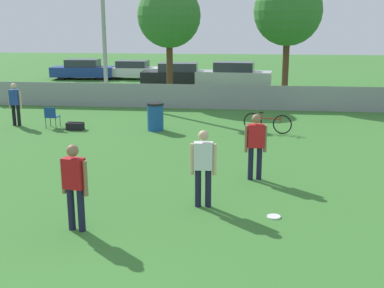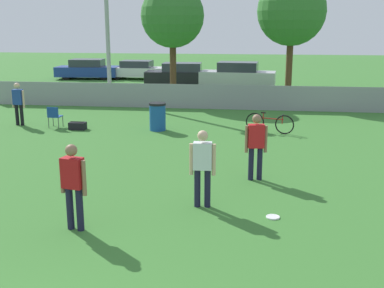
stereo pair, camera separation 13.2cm
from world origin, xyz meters
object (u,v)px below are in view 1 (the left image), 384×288
(folding_chair_sideline, at_px, (52,116))
(bicycle_sideline, at_px, (267,123))
(player_defender_red, at_px, (74,182))
(player_receiver_white, at_px, (203,164))
(light_pole, at_px, (103,2))
(tree_far_right, at_px, (288,12))
(tree_near_pole, at_px, (169,16))
(parked_car_white, at_px, (133,70))
(parked_car_blue, at_px, (83,69))
(spectator_in_blue, at_px, (15,102))
(gear_bag_sideline, at_px, (75,126))
(player_thrower_red, at_px, (256,143))
(parked_car_dark, at_px, (178,75))
(trash_bin, at_px, (155,117))
(frisbee_disc, at_px, (274,217))
(parked_car_silver, at_px, (234,75))

(folding_chair_sideline, height_order, bicycle_sideline, folding_chair_sideline)
(player_defender_red, bearing_deg, player_receiver_white, 45.44)
(light_pole, height_order, tree_far_right, light_pole)
(tree_near_pole, height_order, parked_car_white, tree_near_pole)
(tree_far_right, distance_m, parked_car_blue, 16.08)
(tree_far_right, distance_m, player_receiver_white, 15.67)
(spectator_in_blue, distance_m, parked_car_blue, 16.11)
(player_defender_red, bearing_deg, tree_far_right, 85.58)
(light_pole, height_order, gear_bag_sideline, light_pole)
(parked_car_white, bearing_deg, player_thrower_red, -67.90)
(tree_near_pole, xyz_separation_m, player_receiver_white, (3.11, -14.48, -3.16))
(tree_far_right, xyz_separation_m, parked_car_white, (-9.89, 8.61, -3.69))
(tree_far_right, xyz_separation_m, spectator_in_blue, (-10.40, -7.64, -3.40))
(player_receiver_white, distance_m, parked_car_dark, 20.70)
(tree_near_pole, xyz_separation_m, parked_car_blue, (-7.61, 8.80, -3.44))
(spectator_in_blue, height_order, parked_car_dark, spectator_in_blue)
(parked_car_blue, bearing_deg, trash_bin, -67.45)
(player_defender_red, height_order, spectator_in_blue, player_defender_red)
(player_receiver_white, relative_size, parked_car_dark, 0.35)
(folding_chair_sideline, bearing_deg, player_receiver_white, 132.48)
(frisbee_disc, xyz_separation_m, gear_bag_sideline, (-6.79, 7.39, 0.12))
(frisbee_disc, bearing_deg, player_thrower_red, 98.88)
(tree_near_pole, distance_m, parked_car_dark, 6.85)
(player_thrower_red, relative_size, spectator_in_blue, 1.02)
(spectator_in_blue, bearing_deg, parked_car_blue, -74.54)
(player_thrower_red, xyz_separation_m, parked_car_silver, (-1.18, 18.31, -0.22))
(spectator_in_blue, xyz_separation_m, frisbee_disc, (9.23, -7.84, -0.90))
(spectator_in_blue, relative_size, parked_car_white, 0.40)
(light_pole, xyz_separation_m, parked_car_blue, (-4.58, 9.67, -4.08))
(light_pole, distance_m, folding_chair_sideline, 7.70)
(parked_car_silver, bearing_deg, folding_chair_sideline, -110.76)
(player_thrower_red, height_order, parked_car_dark, player_thrower_red)
(trash_bin, relative_size, parked_car_dark, 0.22)
(folding_chair_sideline, height_order, gear_bag_sideline, folding_chair_sideline)
(trash_bin, bearing_deg, gear_bag_sideline, -174.70)
(frisbee_disc, relative_size, folding_chair_sideline, 0.35)
(trash_bin, bearing_deg, parked_car_silver, 79.84)
(frisbee_disc, bearing_deg, gear_bag_sideline, 132.57)
(light_pole, relative_size, bicycle_sideline, 4.76)
(tree_far_right, height_order, parked_car_dark, tree_far_right)
(bicycle_sideline, bearing_deg, player_receiver_white, -85.00)
(light_pole, height_order, folding_chair_sideline, light_pole)
(bicycle_sideline, bearing_deg, frisbee_disc, -73.86)
(light_pole, distance_m, player_receiver_white, 15.40)
(tree_far_right, relative_size, folding_chair_sideline, 7.63)
(spectator_in_blue, bearing_deg, folding_chair_sideline, 176.02)
(tree_near_pole, bearing_deg, parked_car_silver, 62.57)
(player_receiver_white, distance_m, player_thrower_red, 2.23)
(gear_bag_sideline, bearing_deg, bicycle_sideline, 3.10)
(player_receiver_white, distance_m, gear_bag_sideline, 8.82)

